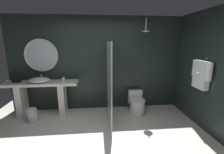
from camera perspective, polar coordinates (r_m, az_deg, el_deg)
The scene contains 13 objects.
ground_plane at distance 3.09m, azimuth -4.23°, elevation -25.47°, with size 5.76×5.76×0.00m, color silver.
back_wall_panel at distance 4.36m, azimuth -5.13°, elevation 4.83°, with size 4.80×0.10×2.60m, color #1E2823.
side_wall_right at distance 4.01m, azimuth 30.91°, elevation 2.31°, with size 0.10×2.47×2.60m, color #1E2823.
vanity_counter at distance 4.46m, azimuth -24.59°, elevation -5.58°, with size 1.89×0.49×0.90m.
vessel_sink at distance 4.34m, azimuth -25.45°, elevation -1.01°, with size 0.52×0.43×0.16m.
tumbler_cup at distance 4.22m, azimuth -17.69°, elevation -0.87°, with size 0.08×0.08×0.10m, color silver.
tissue_box at distance 4.64m, azimuth -31.89°, elevation -1.15°, with size 0.18×0.12×0.08m, color black.
round_wall_mirror at distance 4.49m, azimuth -24.85°, elevation 7.34°, with size 0.87×0.04×0.87m.
shower_glass_panel at distance 3.63m, azimuth -1.22°, elevation -2.24°, with size 0.02×1.55×1.93m, color silver.
rain_shower_head at distance 4.14m, azimuth 12.44°, elevation 16.70°, with size 0.19×0.19×0.34m.
hanging_bathrobe at distance 3.84m, azimuth 30.27°, elevation 1.13°, with size 0.20×0.57×0.68m.
toilet at distance 4.34m, azimuth 9.13°, elevation -9.76°, with size 0.42×0.58×0.58m.
waste_bin at distance 4.32m, azimuth -27.59°, elevation -12.30°, with size 0.24×0.24×0.36m.
Camera 1 is at (-0.03, -2.42, 1.92)m, focal length 24.59 mm.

